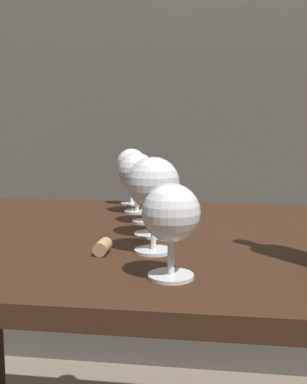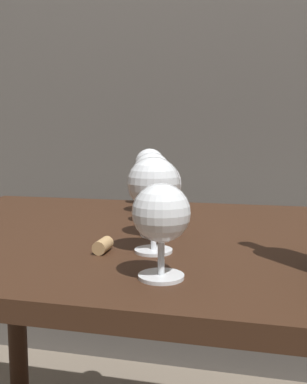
# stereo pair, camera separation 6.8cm
# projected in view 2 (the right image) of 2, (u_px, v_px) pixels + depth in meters

# --- Properties ---
(back_wall) EXTENTS (5.00, 0.08, 2.60)m
(back_wall) POSITION_uv_depth(u_px,v_px,m) (236.00, 29.00, 1.57)
(back_wall) COLOR #59544F
(back_wall) RESTS_ON ground_plane
(dining_table) EXTENTS (1.34, 0.76, 0.74)m
(dining_table) POSITION_uv_depth(u_px,v_px,m) (207.00, 284.00, 0.83)
(dining_table) COLOR #382114
(dining_table) RESTS_ON ground_plane
(wine_glass_rose) EXTENTS (0.08, 0.08, 0.13)m
(wine_glass_rose) POSITION_uv_depth(u_px,v_px,m) (161.00, 216.00, 0.56)
(wine_glass_rose) COLOR white
(wine_glass_rose) RESTS_ON dining_table
(wine_glass_port) EXTENTS (0.08, 0.08, 0.15)m
(wine_glass_port) POSITION_uv_depth(u_px,v_px,m) (154.00, 186.00, 0.68)
(wine_glass_port) COLOR white
(wine_glass_port) RESTS_ON dining_table
(wine_glass_merlot) EXTENTS (0.09, 0.09, 0.14)m
(wine_glass_merlot) POSITION_uv_depth(u_px,v_px,m) (158.00, 185.00, 0.80)
(wine_glass_merlot) COLOR white
(wine_glass_merlot) RESTS_ON dining_table
(wine_glass_chardonnay) EXTENTS (0.08, 0.08, 0.13)m
(wine_glass_chardonnay) POSITION_uv_depth(u_px,v_px,m) (157.00, 184.00, 0.92)
(wine_glass_chardonnay) COLOR white
(wine_glass_chardonnay) RESTS_ON dining_table
(wine_glass_white) EXTENTS (0.09, 0.09, 0.14)m
(wine_glass_white) POSITION_uv_depth(u_px,v_px,m) (152.00, 172.00, 1.04)
(wine_glass_white) COLOR white
(wine_glass_white) RESTS_ON dining_table
(wine_glass_amber) EXTENTS (0.08, 0.08, 0.15)m
(wine_glass_amber) POSITION_uv_depth(u_px,v_px,m) (150.00, 165.00, 1.16)
(wine_glass_amber) COLOR white
(wine_glass_amber) RESTS_ON dining_table
(cork) EXTENTS (0.02, 0.04, 0.02)m
(cork) POSITION_uv_depth(u_px,v_px,m) (103.00, 246.00, 0.70)
(cork) COLOR tan
(cork) RESTS_ON dining_table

